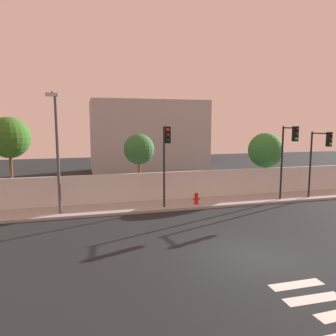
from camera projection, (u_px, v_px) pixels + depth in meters
ground_plane at (249, 256)px, 12.44m from camera, size 80.00×80.00×0.00m
sidewalk at (183, 204)px, 20.27m from camera, size 36.00×2.40×0.15m
perimeter_wall at (177, 185)px, 21.37m from camera, size 36.00×0.18×1.80m
crosswalk_marking at (333, 316)px, 8.57m from camera, size 3.40×3.87×0.01m
traffic_light_left at (166, 150)px, 18.07m from camera, size 0.41×1.62×4.77m
traffic_light_center at (289, 147)px, 20.13m from camera, size 0.36×1.65×4.77m
traffic_light_right at (321, 150)px, 20.79m from camera, size 0.44×1.60×4.41m
street_lamp_curbside at (57, 144)px, 17.13m from camera, size 0.60×2.00×6.44m
fire_hydrant at (196, 198)px, 19.89m from camera, size 0.44×0.26×0.73m
roadside_tree_leftmost at (9, 138)px, 19.40m from camera, size 2.48×2.48×5.49m
roadside_tree_midleft at (139, 149)px, 21.57m from camera, size 2.05×2.05×4.42m
roadside_tree_midright at (266, 150)px, 24.10m from camera, size 2.58×2.58×4.42m
low_building_distant at (148, 136)px, 34.65m from camera, size 11.97×6.00×7.48m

